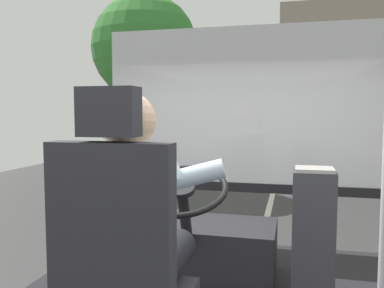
{
  "coord_description": "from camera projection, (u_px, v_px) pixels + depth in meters",
  "views": [
    {
      "loc": [
        0.45,
        -2.0,
        2.03
      ],
      "look_at": [
        -0.37,
        1.25,
        1.76
      ],
      "focal_mm": 37.71,
      "sensor_mm": 36.0,
      "label": 1
    }
  ],
  "objects": [
    {
      "name": "ground",
      "position": [
        274.0,
        189.0,
        10.72
      ],
      "size": [
        18.0,
        44.0,
        0.06
      ],
      "color": "#353535"
    },
    {
      "name": "street_tree",
      "position": [
        145.0,
        49.0,
        10.68
      ],
      "size": [
        2.8,
        2.8,
        5.11
      ],
      "color": "#4C3828",
      "rests_on": "ground"
    },
    {
      "name": "steering_console",
      "position": [
        197.0,
        247.0,
        2.89
      ],
      "size": [
        1.1,
        0.99,
        0.84
      ],
      "color": "black",
      "rests_on": "bus_floor"
    },
    {
      "name": "parked_car_white",
      "position": [
        370.0,
        135.0,
        23.44
      ],
      "size": [
        1.98,
        3.91,
        1.26
      ],
      "color": "silver",
      "rests_on": "ground"
    },
    {
      "name": "driver_seat",
      "position": [
        123.0,
        277.0,
        1.61
      ],
      "size": [
        0.48,
        0.48,
        1.29
      ],
      "color": "black",
      "rests_on": "bus_floor"
    },
    {
      "name": "fare_box",
      "position": [
        313.0,
        239.0,
        2.43
      ],
      "size": [
        0.25,
        0.23,
        0.86
      ],
      "color": "#333338",
      "rests_on": "bus_floor"
    },
    {
      "name": "windshield_panel",
      "position": [
        242.0,
        128.0,
        3.62
      ],
      "size": [
        2.5,
        0.08,
        1.48
      ],
      "color": "silver"
    },
    {
      "name": "bus_driver",
      "position": [
        135.0,
        219.0,
        1.72
      ],
      "size": [
        0.73,
        0.6,
        0.85
      ],
      "color": "black",
      "rests_on": "driver_seat"
    }
  ]
}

